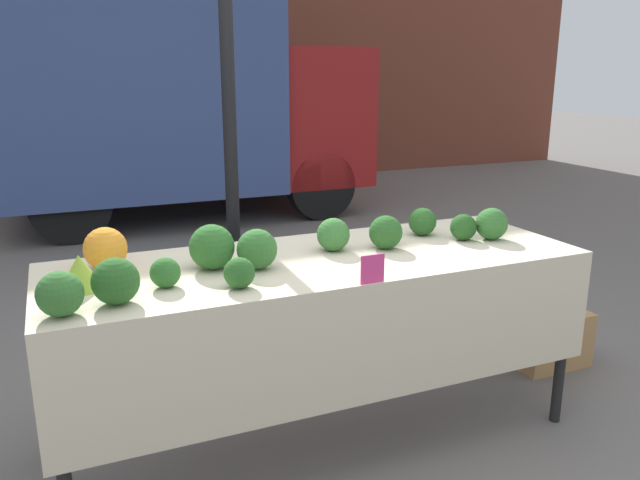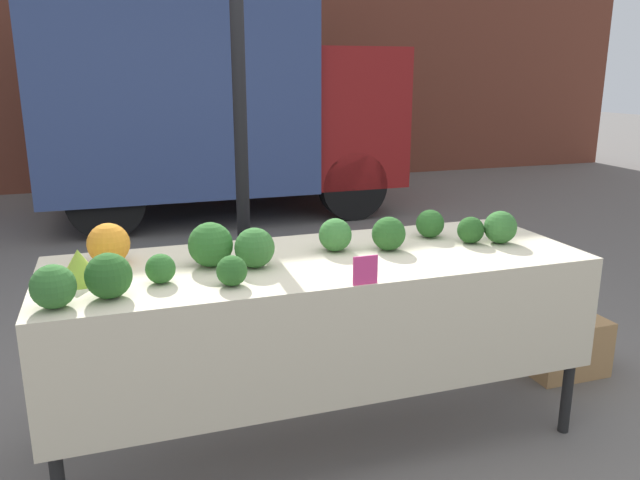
% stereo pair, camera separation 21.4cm
% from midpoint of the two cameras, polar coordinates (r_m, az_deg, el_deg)
% --- Properties ---
extents(ground_plane, '(40.00, 40.00, 0.00)m').
position_cam_midpoint_polar(ground_plane, '(3.10, -2.07, -17.33)').
color(ground_plane, slate).
extents(tent_pole, '(0.07, 0.07, 2.37)m').
position_cam_midpoint_polar(tent_pole, '(3.30, -9.97, 6.53)').
color(tent_pole, black).
rests_on(tent_pole, ground_plane).
extents(parked_truck, '(4.06, 2.07, 2.56)m').
position_cam_midpoint_polar(parked_truck, '(7.57, -14.18, 12.34)').
color(parked_truck, '#384C84').
rests_on(parked_truck, ground_plane).
extents(market_table, '(2.35, 0.82, 0.88)m').
position_cam_midpoint_polar(market_table, '(2.71, -1.69, -4.16)').
color(market_table, beige).
rests_on(market_table, ground_plane).
extents(orange_cauliflower, '(0.18, 0.18, 0.18)m').
position_cam_midpoint_polar(orange_cauliflower, '(2.73, -21.18, -0.76)').
color(orange_cauliflower, orange).
rests_on(orange_cauliflower, market_table).
extents(romanesco_head, '(0.17, 0.17, 0.13)m').
position_cam_midpoint_polar(romanesco_head, '(2.53, -23.41, -2.75)').
color(romanesco_head, '#93B238').
rests_on(romanesco_head, market_table).
extents(broccoli_head_0, '(0.15, 0.15, 0.15)m').
position_cam_midpoint_polar(broccoli_head_0, '(3.10, 13.54, 1.43)').
color(broccoli_head_0, '#336B2D').
rests_on(broccoli_head_0, market_table).
extents(broccoli_head_1, '(0.12, 0.12, 0.12)m').
position_cam_midpoint_polar(broccoli_head_1, '(2.37, -9.97, -3.02)').
color(broccoli_head_1, '#285B23').
rests_on(broccoli_head_1, market_table).
extents(broccoli_head_2, '(0.15, 0.15, 0.15)m').
position_cam_midpoint_polar(broccoli_head_2, '(2.28, -25.21, -4.52)').
color(broccoli_head_2, '#336B2D').
rests_on(broccoli_head_2, market_table).
extents(broccoli_head_3, '(0.17, 0.17, 0.17)m').
position_cam_midpoint_polar(broccoli_head_3, '(2.32, -20.74, -3.58)').
color(broccoli_head_3, '#285B23').
rests_on(broccoli_head_3, market_table).
extents(broccoli_head_4, '(0.15, 0.15, 0.15)m').
position_cam_midpoint_polar(broccoli_head_4, '(2.86, 3.91, 0.69)').
color(broccoli_head_4, '#285B23').
rests_on(broccoli_head_4, market_table).
extents(broccoli_head_5, '(0.15, 0.15, 0.15)m').
position_cam_midpoint_polar(broccoli_head_5, '(2.82, -0.95, 0.48)').
color(broccoli_head_5, '#387533').
rests_on(broccoli_head_5, market_table).
extents(broccoli_head_6, '(0.13, 0.13, 0.13)m').
position_cam_midpoint_polar(broccoli_head_6, '(3.06, 11.07, 1.12)').
color(broccoli_head_6, '#23511E').
rests_on(broccoli_head_6, market_table).
extents(broccoli_head_7, '(0.19, 0.19, 0.19)m').
position_cam_midpoint_polar(broccoli_head_7, '(2.61, -12.19, -0.65)').
color(broccoli_head_7, '#2D6628').
rests_on(broccoli_head_7, market_table).
extents(broccoli_head_8, '(0.17, 0.17, 0.17)m').
position_cam_midpoint_polar(broccoli_head_8, '(2.58, -8.15, -0.86)').
color(broccoli_head_8, '#336B2D').
rests_on(broccoli_head_8, market_table).
extents(broccoli_head_9, '(0.12, 0.12, 0.12)m').
position_cam_midpoint_polar(broccoli_head_9, '(2.44, -16.43, -2.91)').
color(broccoli_head_9, '#2D6628').
rests_on(broccoli_head_9, market_table).
extents(broccoli_head_10, '(0.14, 0.14, 0.14)m').
position_cam_midpoint_polar(broccoli_head_10, '(3.12, 7.42, 1.66)').
color(broccoli_head_10, '#285B23').
rests_on(broccoli_head_10, market_table).
extents(price_sign, '(0.10, 0.01, 0.11)m').
position_cam_midpoint_polar(price_sign, '(2.39, 2.27, -2.70)').
color(price_sign, '#E53D84').
rests_on(price_sign, market_table).
extents(produce_crate, '(0.44, 0.33, 0.32)m').
position_cam_midpoint_polar(produce_crate, '(3.90, 18.46, -8.41)').
color(produce_crate, tan).
rests_on(produce_crate, ground_plane).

